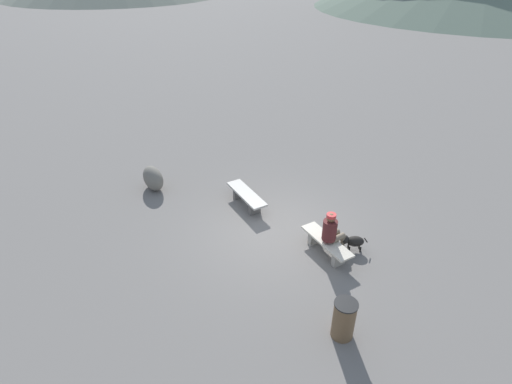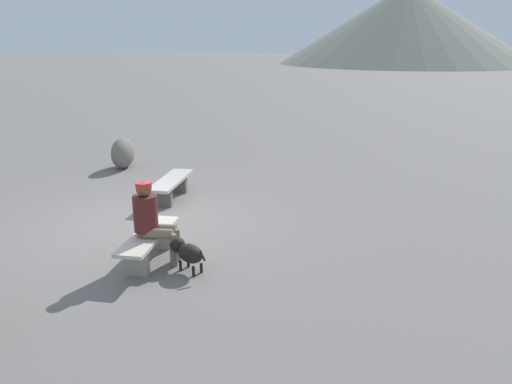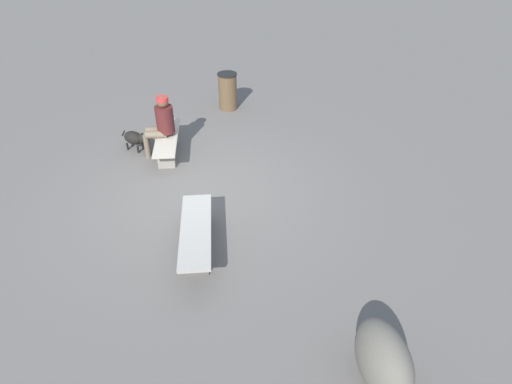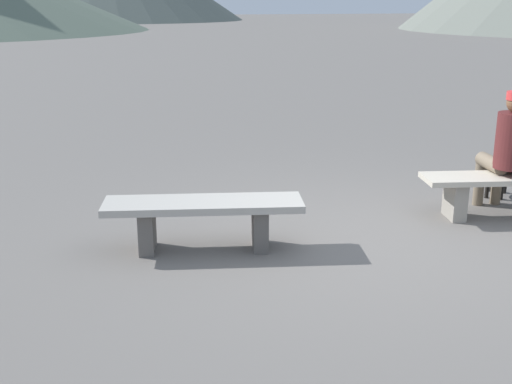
{
  "view_description": "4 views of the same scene",
  "coord_description": "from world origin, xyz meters",
  "views": [
    {
      "loc": [
        6.12,
        -6.55,
        6.81
      ],
      "look_at": [
        -0.84,
        0.12,
        0.86
      ],
      "focal_mm": 28.38,
      "sensor_mm": 36.0,
      "label": 1
    },
    {
      "loc": [
        8.68,
        1.44,
        3.26
      ],
      "look_at": [
        0.72,
        1.98,
        0.8
      ],
      "focal_mm": 35.14,
      "sensor_mm": 36.0,
      "label": 2
    },
    {
      "loc": [
        -6.49,
        1.06,
        4.68
      ],
      "look_at": [
        -0.9,
        -0.8,
        0.45
      ],
      "focal_mm": 30.58,
      "sensor_mm": 36.0,
      "label": 3
    },
    {
      "loc": [
        -2.67,
        -4.86,
        2.08
      ],
      "look_at": [
        -1.07,
        0.16,
        0.53
      ],
      "focal_mm": 45.53,
      "sensor_mm": 36.0,
      "label": 4
    }
  ],
  "objects": [
    {
      "name": "ground",
      "position": [
        0.0,
        0.0,
        -0.03
      ],
      "size": [
        210.0,
        210.0,
        0.06
      ],
      "primitive_type": "cube",
      "color": "slate"
    },
    {
      "name": "boulder",
      "position": [
        -4.27,
        -1.16,
        0.39
      ],
      "size": [
        1.05,
        0.68,
        0.79
      ],
      "primitive_type": "ellipsoid",
      "rotation": [
        0.0,
        0.0,
        4.57
      ],
      "color": "#6B665B",
      "rests_on": "ground"
    },
    {
      "name": "dog",
      "position": [
        1.94,
        0.89,
        0.29
      ],
      "size": [
        0.57,
        0.57,
        0.45
      ],
      "rotation": [
        0.0,
        0.0,
        3.92
      ],
      "color": "black",
      "rests_on": "ground"
    },
    {
      "name": "seated_person",
      "position": [
        1.63,
        0.36,
        0.73
      ],
      "size": [
        0.42,
        0.67,
        1.27
      ],
      "rotation": [
        0.0,
        0.0,
        -0.17
      ],
      "color": "#511E1E",
      "rests_on": "ground"
    },
    {
      "name": "bench_left",
      "position": [
        -1.49,
        0.34,
        0.32
      ],
      "size": [
        1.77,
        0.85,
        0.44
      ],
      "rotation": [
        0.0,
        0.0,
        -0.24
      ],
      "color": "#605B56",
      "rests_on": "ground"
    },
    {
      "name": "bench_right",
      "position": [
        1.56,
        0.3,
        0.3
      ],
      "size": [
        1.67,
        0.8,
        0.43
      ],
      "rotation": [
        0.0,
        0.0,
        -0.24
      ],
      "color": "gray",
      "rests_on": "ground"
    },
    {
      "name": "trash_bin",
      "position": [
        3.37,
        -1.49,
        0.45
      ],
      "size": [
        0.48,
        0.48,
        0.9
      ],
      "color": "brown",
      "rests_on": "ground"
    }
  ]
}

